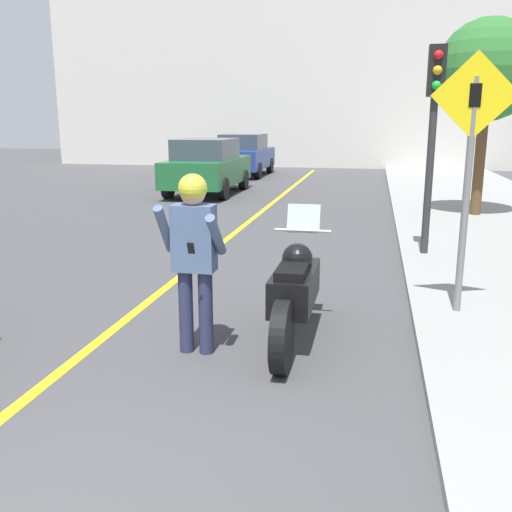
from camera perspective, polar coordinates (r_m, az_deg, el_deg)
name	(u,v)px	position (r m, az deg, el deg)	size (l,w,h in m)	color
road_center_line	(192,267)	(8.89, -6.45, -1.11)	(0.12, 36.00, 0.01)	yellow
building_backdrop	(333,65)	(28.36, 7.73, 18.39)	(28.00, 1.20, 9.48)	beige
motorcycle	(295,291)	(5.85, 3.92, -3.51)	(0.62, 2.31, 1.32)	black
person_biker	(194,245)	(5.39, -6.23, 1.06)	(0.59, 0.48, 1.75)	#282D4C
crossing_sign	(469,160)	(6.62, 20.56, 8.95)	(0.91, 0.08, 2.83)	slate
traffic_light	(434,110)	(9.51, 17.36, 13.72)	(0.26, 0.30, 3.23)	#2D2D30
street_tree	(488,71)	(14.06, 22.15, 16.75)	(2.21, 2.21, 4.30)	brown
parked_car_green	(207,166)	(17.72, -4.89, 8.95)	(1.88, 4.20, 1.68)	black
parked_car_blue	(244,155)	(23.67, -1.19, 10.11)	(1.88, 4.20, 1.68)	black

